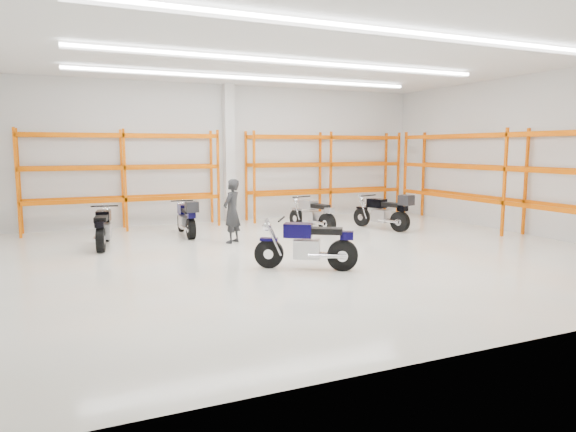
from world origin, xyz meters
name	(u,v)px	position (x,y,z in m)	size (l,w,h in m)	color
ground	(305,254)	(0.00, 0.00, 0.00)	(14.00, 14.00, 0.00)	silver
room_shell	(306,110)	(0.00, 0.03, 3.28)	(14.02, 12.02, 4.51)	silver
motorcycle_main	(310,246)	(-0.56, -1.39, 0.49)	(1.87, 1.25, 1.04)	black
motorcycle_back_a	(103,229)	(-4.22, 2.75, 0.46)	(0.73, 2.00, 0.99)	black
motorcycle_back_b	(187,219)	(-1.97, 3.53, 0.50)	(0.64, 2.02, 1.04)	black
motorcycle_back_c	(313,215)	(1.66, 2.92, 0.47)	(0.75, 2.01, 1.00)	black
motorcycle_back_d	(385,212)	(3.76, 2.28, 0.53)	(0.97, 2.09, 1.10)	black
standing_man	(232,211)	(-1.10, 2.10, 0.83)	(0.60, 0.40, 1.66)	black
structural_column	(229,154)	(0.00, 5.82, 2.25)	(0.32, 0.32, 4.50)	white
pallet_racking_back_left	(123,170)	(-3.40, 5.48, 1.79)	(5.67, 0.87, 3.00)	#E04700
pallet_racking_back_right	(325,167)	(3.40, 5.48, 1.79)	(5.67, 0.87, 3.00)	#E04700
pallet_racking_side	(516,171)	(6.48, 0.00, 1.81)	(0.87, 9.07, 3.00)	#E04700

